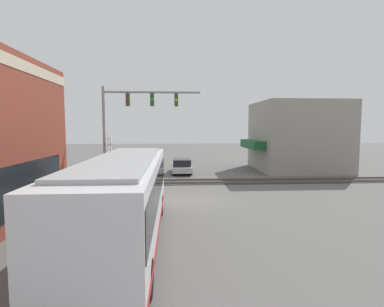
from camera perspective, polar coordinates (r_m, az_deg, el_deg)
ground_plane at (r=17.82m, az=-0.35°, el=-9.03°), size 120.00×120.00×0.00m
shop_building at (r=32.02m, az=19.32°, el=3.12°), size 8.05×9.19×6.81m
city_bus at (r=11.57m, az=-12.72°, el=-7.84°), size 11.13×2.59×3.24m
traffic_signal_gantry at (r=22.10m, az=-11.26°, el=7.55°), size 0.42×7.02×7.23m
crossing_signal at (r=21.95m, az=-15.36°, el=-0.45°), size 1.41×1.18×3.81m
rail_track_near at (r=23.68m, az=-1.17°, el=-5.41°), size 2.60×60.00×0.15m
parked_car_silver at (r=28.22m, az=-1.97°, el=-2.45°), size 4.46×1.82×1.35m
pedestrian_at_crossing at (r=22.86m, az=-11.61°, el=-3.69°), size 0.34×0.34×1.75m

